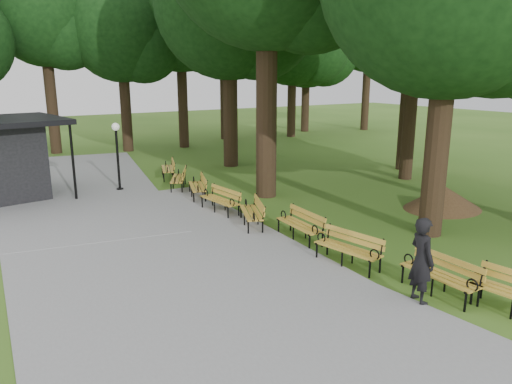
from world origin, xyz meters
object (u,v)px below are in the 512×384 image
lawn_tree_1 (417,17)px  bench_7 (197,187)px  lawn_tree_5 (413,8)px  bench_2 (439,276)px  dirt_mound (443,197)px  lawn_tree_4 (229,5)px  bench_5 (251,213)px  bench_9 (168,169)px  lamp_post (117,142)px  bench_4 (300,225)px  person (422,260)px  bench_6 (220,200)px  bench_3 (348,249)px  bench_8 (178,179)px

lawn_tree_1 → bench_7: bearing=168.9°
lawn_tree_5 → bench_2: bearing=-135.0°
dirt_mound → lawn_tree_4: (-2.55, 11.19, 7.55)m
dirt_mound → lawn_tree_4: 13.74m
bench_2 → bench_5: 6.40m
bench_2 → bench_9: bearing=-177.9°
lamp_post → lawn_tree_1: size_ratio=0.28×
bench_4 → lawn_tree_4: (3.81, 11.12, 7.54)m
bench_4 → lawn_tree_1: lawn_tree_1 is taller
bench_9 → lawn_tree_5: size_ratio=0.18×
person → lamp_post: lamp_post is taller
person → bench_4: bearing=11.8°
lamp_post → bench_9: bearing=24.8°
lawn_tree_4 → bench_2: bearing=-102.1°
bench_5 → bench_9: (0.40, 8.14, 0.00)m
bench_9 → lawn_tree_5: (10.93, -4.16, 7.26)m
bench_2 → lawn_tree_4: size_ratio=0.16×
bench_6 → lawn_tree_4: 11.49m
person → bench_3: size_ratio=0.99×
person → bench_2: person is taller
bench_3 → lawn_tree_4: size_ratio=0.16×
bench_9 → lawn_tree_4: size_ratio=0.16×
bench_2 → bench_3: size_ratio=1.00×
dirt_mound → bench_7: bench_7 is taller
bench_7 → bench_9: (0.34, 3.96, 0.00)m
lamp_post → lawn_tree_5: lawn_tree_5 is taller
person → lawn_tree_4: size_ratio=0.16×
dirt_mound → bench_8: bearing=131.4°
bench_6 → bench_7: size_ratio=1.00×
dirt_mound → lawn_tree_5: 10.34m
person → bench_6: bearing=17.6°
dirt_mound → lawn_tree_1: 8.35m
person → dirt_mound: bearing=-41.9°
lawn_tree_4 → bench_8: bearing=-142.6°
bench_8 → lawn_tree_5: 13.60m
person → bench_3: 2.33m
bench_3 → lawn_tree_4: lawn_tree_4 is taller
lawn_tree_1 → bench_3: bearing=-145.7°
bench_3 → bench_7: size_ratio=1.00×
lawn_tree_1 → lawn_tree_5: (1.61, 1.68, 0.62)m
person → bench_7: 10.52m
dirt_mound → bench_8: 10.46m
lawn_tree_5 → bench_4: bearing=-151.6°
bench_9 → lawn_tree_4: lawn_tree_4 is taller
bench_6 → lawn_tree_4: size_ratio=0.16×
dirt_mound → bench_6: size_ratio=1.31×
lamp_post → bench_5: bearing=-72.4°
bench_7 → bench_8: 1.77m
dirt_mound → bench_7: size_ratio=1.31×
person → lawn_tree_5: lawn_tree_5 is taller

